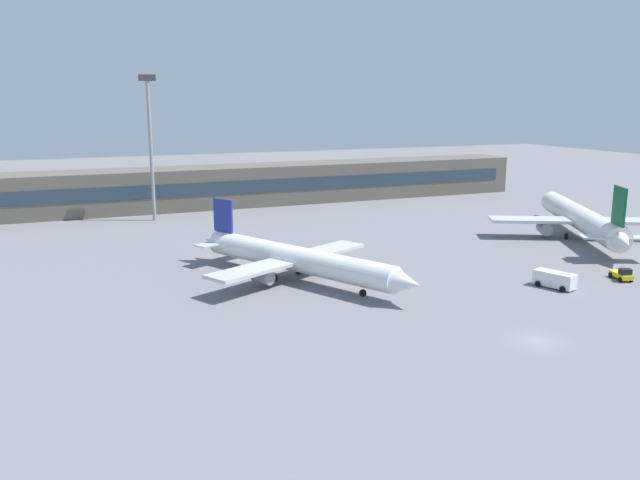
{
  "coord_description": "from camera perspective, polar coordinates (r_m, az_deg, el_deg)",
  "views": [
    {
      "loc": [
        -44.1,
        -48.78,
        23.81
      ],
      "look_at": [
        -7.0,
        40.0,
        3.0
      ],
      "focal_mm": 36.54,
      "sensor_mm": 36.0,
      "label": 1
    }
  ],
  "objects": [
    {
      "name": "ground_plane",
      "position": [
        101.95,
        3.63,
        -1.33
      ],
      "size": [
        400.0,
        400.0,
        0.0
      ],
      "primitive_type": "plane",
      "color": "slate"
    },
    {
      "name": "terminal_building",
      "position": [
        152.21,
        -5.67,
        4.86
      ],
      "size": [
        133.35,
        12.13,
        9.0
      ],
      "color": "#5B564C",
      "rests_on": "ground_plane"
    },
    {
      "name": "airplane_near",
      "position": [
        86.95,
        -1.98,
        -1.71
      ],
      "size": [
        26.01,
        35.99,
        9.58
      ],
      "color": "white",
      "rests_on": "ground_plane"
    },
    {
      "name": "airplane_mid",
      "position": [
        123.62,
        21.78,
        1.83
      ],
      "size": [
        30.29,
        41.83,
        11.22
      ],
      "color": "white",
      "rests_on": "ground_plane"
    },
    {
      "name": "baggage_tug_yellow",
      "position": [
        96.58,
        24.94,
        -2.75
      ],
      "size": [
        2.61,
        3.88,
        1.75
      ],
      "color": "yellow",
      "rests_on": "ground_plane"
    },
    {
      "name": "service_van_white",
      "position": [
        89.35,
        19.86,
        -3.26
      ],
      "size": [
        3.67,
        5.57,
        2.08
      ],
      "color": "white",
      "rests_on": "ground_plane"
    },
    {
      "name": "floodlight_tower_west",
      "position": [
        133.47,
        -14.64,
        8.6
      ],
      "size": [
        3.2,
        0.8,
        28.52
      ],
      "color": "gray",
      "rests_on": "ground_plane"
    }
  ]
}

